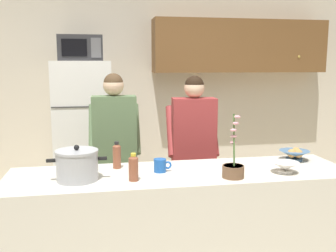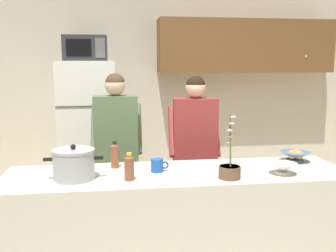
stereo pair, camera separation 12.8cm
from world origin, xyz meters
The scene contains 13 objects.
back_wall_unit centered at (0.25, 2.25, 1.43)m, with size 6.00×0.48×2.60m.
kitchen_island centered at (0.00, 0.00, 0.46)m, with size 2.48×0.68×0.92m, color silver.
refrigerator centered at (-0.75, 1.85, 0.86)m, with size 0.64×0.68×1.73m.
microwave centered at (-0.75, 1.83, 1.87)m, with size 0.48×0.37×0.28m.
person_near_pot centered at (-0.44, 0.95, 1.00)m, with size 0.50×0.42×1.61m.
person_by_sink centered at (0.29, 0.80, 0.98)m, with size 0.51×0.44×1.59m.
cooking_pot centered at (-0.73, -0.07, 1.02)m, with size 0.40×0.28×0.24m.
coffee_mug centered at (-0.15, 0.03, 0.97)m, with size 0.13×0.09×0.10m.
bread_bowl centered at (0.97, 0.17, 0.97)m, with size 0.24×0.24×0.10m.
empty_bowl centered at (0.72, -0.15, 0.97)m, with size 0.20×0.20×0.08m.
bottle_near_edge centered at (-0.36, -0.14, 1.01)m, with size 0.07×0.07×0.19m.
bottle_mid_counter centered at (-0.45, 0.19, 1.02)m, with size 0.06×0.06×0.20m.
potted_orchid centered at (0.32, -0.20, 0.99)m, with size 0.15×0.15×0.44m.
Camera 1 is at (-0.58, -2.62, 1.69)m, focal length 41.00 mm.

